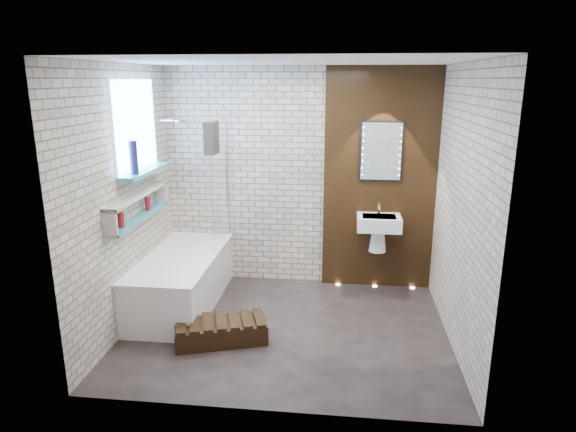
# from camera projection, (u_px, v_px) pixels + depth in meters

# --- Properties ---
(ground) EXTENTS (3.20, 3.20, 0.00)m
(ground) POSITION_uv_depth(u_px,v_px,m) (286.00, 329.00, 5.08)
(ground) COLOR black
(ground) RESTS_ON ground
(room_shell) EXTENTS (3.24, 3.20, 2.60)m
(room_shell) POSITION_uv_depth(u_px,v_px,m) (286.00, 205.00, 4.73)
(room_shell) COLOR #A1967F
(room_shell) RESTS_ON ground
(walnut_panel) EXTENTS (1.30, 0.06, 2.60)m
(walnut_panel) POSITION_uv_depth(u_px,v_px,m) (380.00, 181.00, 5.85)
(walnut_panel) COLOR black
(walnut_panel) RESTS_ON ground
(clerestory_window) EXTENTS (0.18, 1.00, 0.94)m
(clerestory_window) POSITION_uv_depth(u_px,v_px,m) (137.00, 135.00, 5.08)
(clerestory_window) COLOR #7FADE0
(clerestory_window) RESTS_ON room_shell
(display_niche) EXTENTS (0.14, 1.30, 0.26)m
(display_niche) POSITION_uv_depth(u_px,v_px,m) (138.00, 207.00, 5.07)
(display_niche) COLOR teal
(display_niche) RESTS_ON room_shell
(bathtub) EXTENTS (0.79, 1.74, 0.70)m
(bathtub) POSITION_uv_depth(u_px,v_px,m) (182.00, 280.00, 5.56)
(bathtub) COLOR white
(bathtub) RESTS_ON ground
(bath_screen) EXTENTS (0.01, 0.78, 1.40)m
(bath_screen) POSITION_uv_depth(u_px,v_px,m) (219.00, 186.00, 5.69)
(bath_screen) COLOR white
(bath_screen) RESTS_ON bathtub
(towel) EXTENTS (0.10, 0.26, 0.34)m
(towel) POSITION_uv_depth(u_px,v_px,m) (211.00, 138.00, 5.29)
(towel) COLOR black
(towel) RESTS_ON bath_screen
(shower_head) EXTENTS (0.18, 0.18, 0.02)m
(shower_head) POSITION_uv_depth(u_px,v_px,m) (181.00, 121.00, 5.60)
(shower_head) COLOR silver
(shower_head) RESTS_ON room_shell
(washbasin) EXTENTS (0.50, 0.36, 0.58)m
(washbasin) POSITION_uv_depth(u_px,v_px,m) (379.00, 228.00, 5.79)
(washbasin) COLOR white
(washbasin) RESTS_ON walnut_panel
(led_mirror) EXTENTS (0.50, 0.02, 0.70)m
(led_mirror) POSITION_uv_depth(u_px,v_px,m) (381.00, 151.00, 5.72)
(led_mirror) COLOR black
(led_mirror) RESTS_ON walnut_panel
(walnut_step) EXTENTS (0.94, 0.63, 0.19)m
(walnut_step) POSITION_uv_depth(u_px,v_px,m) (221.00, 332.00, 4.83)
(walnut_step) COLOR black
(walnut_step) RESTS_ON ground
(niche_bottles) EXTENTS (0.06, 0.71, 0.14)m
(niche_bottles) POSITION_uv_depth(u_px,v_px,m) (134.00, 212.00, 4.97)
(niche_bottles) COLOR maroon
(niche_bottles) RESTS_ON display_niche
(sill_vases) EXTENTS (0.08, 0.08, 0.33)m
(sill_vases) POSITION_uv_depth(u_px,v_px,m) (134.00, 157.00, 4.86)
(sill_vases) COLOR #141234
(sill_vases) RESTS_ON clerestory_window
(floor_uplights) EXTENTS (0.96, 0.06, 0.01)m
(floor_uplights) POSITION_uv_depth(u_px,v_px,m) (375.00, 286.00, 6.12)
(floor_uplights) COLOR #FFD899
(floor_uplights) RESTS_ON ground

